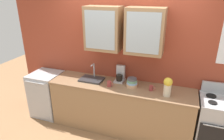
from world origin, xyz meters
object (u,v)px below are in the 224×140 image
cup_near_bowls (151,88)px  stove_range (216,126)px  coffee_maker (120,75)px  sink_faucet (92,79)px  cup_near_sink (109,84)px  dishwasher (47,94)px  bowl_stack (132,83)px  vase (168,86)px

cup_near_bowls → stove_range: bearing=0.5°
coffee_maker → stove_range: bearing=-6.2°
sink_faucet → cup_near_sink: (0.39, -0.14, 0.03)m
cup_near_sink → dishwasher: cup_near_sink is taller
bowl_stack → vase: 0.61m
cup_near_sink → coffee_maker: 0.30m
stove_range → cup_near_sink: bearing=-176.7°
stove_range → cup_near_bowls: stove_range is taller
cup_near_sink → coffee_maker: bearing=69.4°
bowl_stack → coffee_maker: (-0.26, 0.15, 0.03)m
cup_near_sink → sink_faucet: bearing=160.5°
dishwasher → stove_range: bearing=0.1°
coffee_maker → dishwasher: bearing=-173.0°
cup_near_bowls → sink_faucet: bearing=177.4°
stove_range → coffee_maker: 1.74m
cup_near_sink → dishwasher: bearing=176.1°
stove_range → coffee_maker: size_ratio=3.73×
bowl_stack → cup_near_bowls: 0.34m
cup_near_sink → coffee_maker: size_ratio=0.39×
sink_faucet → coffee_maker: coffee_maker is taller
bowl_stack → coffee_maker: coffee_maker is taller
bowl_stack → cup_near_bowls: size_ratio=1.96×
sink_faucet → dishwasher: sink_faucet is taller
vase → cup_near_bowls: vase is taller
stove_range → dishwasher: bearing=-179.9°
sink_faucet → cup_near_sink: sink_faucet is taller
vase → cup_near_bowls: bearing=160.9°
sink_faucet → dishwasher: size_ratio=0.47×
bowl_stack → dishwasher: bowl_stack is taller
coffee_maker → cup_near_sink: bearing=-110.6°
dishwasher → sink_faucet: bearing=2.5°
dishwasher → coffee_maker: (1.50, 0.18, 0.56)m
cup_near_bowls → bowl_stack: bearing=173.9°
cup_near_bowls → dishwasher: cup_near_bowls is taller
vase → cup_near_bowls: (-0.26, 0.09, -0.12)m
bowl_stack → dishwasher: 1.84m
cup_near_bowls → vase: bearing=-19.1°
stove_range → cup_near_sink: size_ratio=9.59×
stove_range → cup_near_sink: (-1.75, -0.10, 0.49)m
coffee_maker → sink_faucet: bearing=-164.4°
cup_near_bowls → dishwasher: (-2.10, 0.01, -0.50)m
cup_near_bowls → cup_near_sink: bearing=-172.7°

